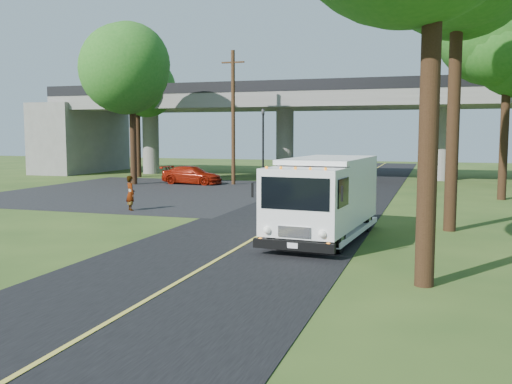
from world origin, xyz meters
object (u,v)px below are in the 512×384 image
at_px(utility_pole, 233,117).
at_px(red_sedan, 192,175).
at_px(traffic_signal, 263,137).
at_px(tree_left_lot, 133,67).
at_px(pedestrian, 131,193).
at_px(tree_left_far, 138,82).
at_px(step_van, 324,196).

bearing_deg(utility_pole, red_sedan, -169.27).
bearing_deg(traffic_signal, utility_pole, -126.87).
distance_m(tree_left_lot, red_sedan, 8.23).
xyz_separation_m(utility_pole, red_sedan, (-2.83, -0.54, -3.97)).
relative_size(traffic_signal, pedestrian, 3.28).
distance_m(utility_pole, pedestrian, 14.28).
distance_m(tree_left_far, red_sedan, 10.37).
bearing_deg(step_van, utility_pole, 123.24).
bearing_deg(tree_left_far, tree_left_lot, -63.43).
height_order(utility_pole, red_sedan, utility_pole).
relative_size(step_van, pedestrian, 4.14).
relative_size(traffic_signal, red_sedan, 1.21).
height_order(traffic_signal, red_sedan, traffic_signal).
bearing_deg(pedestrian, tree_left_far, -20.23).
height_order(tree_left_far, red_sedan, tree_left_far).
relative_size(traffic_signal, tree_left_far, 0.53).
distance_m(step_van, red_sedan, 21.53).
relative_size(tree_left_far, pedestrian, 6.23).
distance_m(tree_left_far, pedestrian, 21.01).
xyz_separation_m(tree_left_lot, step_van, (16.00, -15.86, -6.44)).
height_order(tree_left_lot, tree_left_far, tree_left_lot).
relative_size(utility_pole, tree_left_lot, 0.86).
height_order(tree_left_lot, pedestrian, tree_left_lot).
bearing_deg(red_sedan, tree_left_far, 60.45).
height_order(tree_left_lot, step_van, tree_left_lot).
distance_m(utility_pole, step_van, 20.71).
bearing_deg(traffic_signal, step_van, -67.71).
bearing_deg(tree_left_far, step_van, -49.00).
xyz_separation_m(tree_left_lot, tree_left_far, (-3.00, 6.00, -0.45)).
relative_size(traffic_signal, utility_pole, 0.58).
bearing_deg(utility_pole, tree_left_lot, -161.03).
height_order(traffic_signal, utility_pole, utility_pole).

